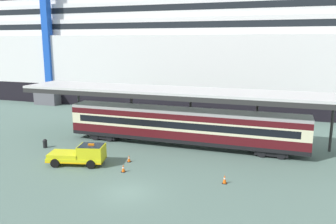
# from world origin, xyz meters

# --- Properties ---
(ground_plane) EXTENTS (400.00, 400.00, 0.00)m
(ground_plane) POSITION_xyz_m (0.00, 0.00, 0.00)
(ground_plane) COLOR slate
(cruise_ship) EXTENTS (167.84, 29.45, 35.62)m
(cruise_ship) POSITION_xyz_m (-15.05, 44.57, 11.81)
(cruise_ship) COLOR black
(cruise_ship) RESTS_ON ground
(platform_canopy) EXTENTS (37.40, 6.00, 6.12)m
(platform_canopy) POSITION_xyz_m (0.58, 13.04, 5.86)
(platform_canopy) COLOR silver
(platform_canopy) RESTS_ON ground
(train_carriage) EXTENTS (25.85, 2.81, 4.11)m
(train_carriage) POSITION_xyz_m (0.58, 12.61, 2.32)
(train_carriage) COLOR black
(train_carriage) RESTS_ON ground
(service_truck) EXTENTS (5.53, 3.19, 2.02)m
(service_truck) POSITION_xyz_m (-6.63, 4.11, 0.99)
(service_truck) COLOR yellow
(service_truck) RESTS_ON ground
(traffic_cone_near) EXTENTS (0.36, 0.36, 0.76)m
(traffic_cone_near) POSITION_xyz_m (6.63, 4.01, 0.37)
(traffic_cone_near) COLOR black
(traffic_cone_near) RESTS_ON ground
(traffic_cone_mid) EXTENTS (0.36, 0.36, 0.70)m
(traffic_cone_mid) POSITION_xyz_m (-2.18, 3.63, 0.34)
(traffic_cone_mid) COLOR black
(traffic_cone_mid) RESTS_ON ground
(traffic_cone_far) EXTENTS (0.36, 0.36, 0.68)m
(traffic_cone_far) POSITION_xyz_m (-2.81, 6.14, 0.33)
(traffic_cone_far) COLOR black
(traffic_cone_far) RESTS_ON ground
(dockside_crane) EXTENTS (16.31, 4.40, 54.59)m
(dockside_crane) POSITION_xyz_m (-28.89, 30.02, 17.15)
(dockside_crane) COLOR #595960
(dockside_crane) RESTS_ON ground
(quay_bollard) EXTENTS (0.48, 0.48, 0.96)m
(quay_bollard) POSITION_xyz_m (-13.23, 7.25, 0.52)
(quay_bollard) COLOR black
(quay_bollard) RESTS_ON ground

